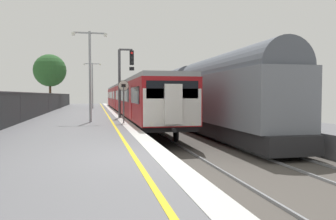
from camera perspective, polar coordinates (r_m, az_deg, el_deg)
ground at (r=9.76m, az=12.22°, el=-10.45°), size 17.40×110.00×1.21m
commuter_train_at_platform at (r=34.50m, az=-6.58°, el=2.01°), size 2.83×39.72×3.81m
freight_train_adjacent_track at (r=40.29m, az=-1.65°, el=2.67°), size 2.60×56.70×4.87m
signal_gantry at (r=23.55m, az=-7.53°, el=5.94°), size 1.10×0.24×4.76m
speed_limit_sign at (r=18.95m, az=-7.52°, el=2.41°), size 0.59×0.08×2.40m
platform_lamp_mid at (r=20.14m, az=-13.06°, el=6.88°), size 2.00×0.20×5.25m
platform_lamp_far at (r=40.56m, az=-12.66°, el=4.73°), size 2.00×0.20×5.33m
background_tree_left at (r=44.01m, az=-19.42°, el=6.20°), size 3.96×3.96×6.58m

